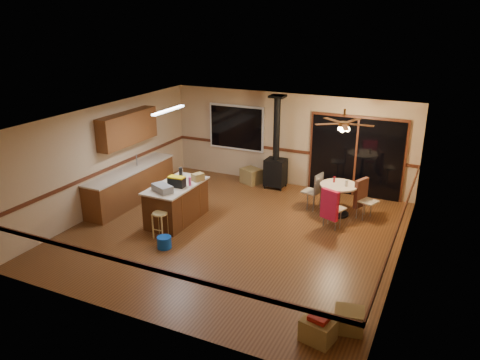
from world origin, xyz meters
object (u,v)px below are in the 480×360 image
Objects in this scene: chair_left at (315,187)px; chair_near at (330,204)px; box_corner_b at (349,320)px; bar_stool at (161,225)px; chair_right at (362,193)px; dining_table at (338,194)px; blue_bucket at (164,242)px; toolbox_grey at (162,188)px; wood_stove at (276,163)px; box_under_window at (251,176)px; kitchen_island at (177,203)px; toolbox_black at (177,182)px; box_corner_a at (318,330)px.

chair_left is 1.13m from chair_near.
bar_stool is at bearing 162.25° from box_corner_b.
chair_right is 1.57× the size of box_corner_b.
dining_table is at bearing -167.31° from chair_right.
toolbox_grey is at bearing 123.69° from blue_bucket.
blue_bucket is 3.76m from chair_near.
wood_stove is 4.67× the size of box_under_window.
kitchen_island is at bearing -99.81° from box_under_window.
toolbox_grey is 1.13× the size of box_corner_b.
toolbox_grey is 5.05m from box_corner_b.
toolbox_grey is at bearing 114.36° from bar_stool.
blue_bucket is at bearing -71.13° from toolbox_black.
chair_near is at bearing -116.88° from chair_right.
toolbox_grey is 0.97× the size of chair_left.
box_under_window is (0.04, 4.39, 0.09)m from blue_bucket.
dining_table is at bearing 32.17° from toolbox_black.
toolbox_grey is 0.85× the size of bar_stool.
toolbox_grey is at bearing -144.03° from dining_table.
toolbox_black reaches higher than bar_stool.
box_under_window is at bearing 81.97° from toolbox_black.
wood_stove reaches higher than box_corner_a.
wood_stove is at bearing 136.54° from chair_near.
chair_near reaches higher than dining_table.
bar_stool reaches higher than box_under_window.
box_corner_b is (4.51, -2.24, -0.83)m from toolbox_black.
box_under_window is at bearing 84.52° from bar_stool.
kitchen_island is 1.42m from blue_bucket.
bar_stool reaches higher than box_corner_a.
box_corner_a is at bearing -79.25° from dining_table.
wood_stove is 6.54m from box_corner_a.
toolbox_grey reaches higher than box_under_window.
wood_stove is at bearing -3.75° from box_under_window.
chair_left is at bearing 38.61° from toolbox_black.
toolbox_black is 3.32m from box_under_window.
toolbox_black reaches higher than box_corner_a.
toolbox_black is 3.43m from chair_left.
bar_stool is 3.93m from chair_left.
box_corner_b is (4.11, -1.04, 0.05)m from blue_bucket.
dining_table is 4.82m from box_corner_a.
chair_near is 1.00× the size of chair_right.
chair_left is at bearing -35.19° from wood_stove.
kitchen_island is at bearing -143.50° from chair_left.
bar_stool reaches higher than box_corner_b.
blue_bucket is at bearing -135.14° from chair_right.
chair_near is 1.11m from chair_right.
box_corner_a is at bearing -32.78° from toolbox_black.
box_corner_a is at bearing -129.56° from box_corner_b.
bar_stool is at bearing -138.12° from dining_table.
dining_table is (3.38, 2.45, -0.45)m from toolbox_grey.
chair_right is 3.51m from box_under_window.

